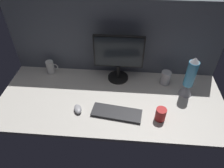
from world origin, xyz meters
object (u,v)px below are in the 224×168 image
mug_steel (166,78)px  mug_red_plastic (161,114)px  mouse (78,109)px  mug_ceramic_white (51,67)px  monitor (119,56)px  keyboard (117,113)px  lava_lamp (189,80)px

mug_steel → mug_red_plastic: mug_steel is taller
mouse → mug_ceramic_white: size_ratio=0.79×
monitor → mug_ceramic_white: (-61.90, 2.66, -16.90)cm
keyboard → mug_red_plastic: size_ratio=3.70×
mug_red_plastic → lava_lamp: lava_lamp is taller
mug_steel → mug_ceramic_white: 103.00cm
mouse → monitor: bearing=34.7°
keyboard → mug_red_plastic: 31.92cm
monitor → lava_lamp: size_ratio=1.18×
keyboard → lava_lamp: bearing=33.4°
mouse → lava_lamp: size_ratio=0.27×
monitor → mouse: bearing=-123.7°
keyboard → mouse: size_ratio=3.85×
monitor → mug_red_plastic: bearing=-53.7°
monitor → mouse: 54.72cm
mug_steel → mug_red_plastic: (-7.88, -40.82, -0.94)cm
mug_steel → lava_lamp: lava_lamp is taller
mug_ceramic_white → lava_lamp: 119.94cm
monitor → mug_ceramic_white: monitor is taller
mouse → mug_red_plastic: 61.14cm
mug_red_plastic → mug_steel: bearing=79.1°
mug_ceramic_white → mug_red_plastic: (94.90, -47.57, -1.14)cm
mug_steel → mug_ceramic_white: (-102.78, 6.76, 0.19)cm
monitor → lava_lamp: monitor is taller
mouse → mug_steel: 78.67cm
mug_red_plastic → lava_lamp: size_ratio=0.28×
keyboard → mug_red_plastic: mug_red_plastic is taller
mug_ceramic_white → mug_red_plastic: size_ratio=1.22×
mouse → mug_steel: mug_steel is taller
keyboard → mug_steel: bearing=52.0°
keyboard → mug_ceramic_white: mug_ceramic_white is taller
mouse → mug_ceramic_white: 56.19cm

